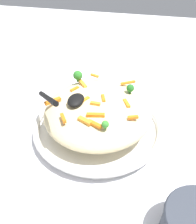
# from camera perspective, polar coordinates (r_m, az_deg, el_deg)

# --- Properties ---
(ground_plane) EXTENTS (2.40, 2.40, 0.00)m
(ground_plane) POSITION_cam_1_polar(r_m,az_deg,el_deg) (0.64, -0.00, -4.77)
(ground_plane) COLOR silver
(serving_bowl) EXTENTS (0.35, 0.35, 0.04)m
(serving_bowl) POSITION_cam_1_polar(r_m,az_deg,el_deg) (0.63, -0.00, -3.46)
(serving_bowl) COLOR white
(serving_bowl) RESTS_ON ground_plane
(pasta_mound) EXTENTS (0.29, 0.28, 0.08)m
(pasta_mound) POSITION_cam_1_polar(r_m,az_deg,el_deg) (0.60, -0.00, 0.34)
(pasta_mound) COLOR beige
(pasta_mound) RESTS_ON serving_bowl
(carrot_piece_0) EXTENTS (0.03, 0.02, 0.01)m
(carrot_piece_0) POSITION_cam_1_polar(r_m,az_deg,el_deg) (0.57, 1.42, 3.69)
(carrot_piece_0) COLOR orange
(carrot_piece_0) RESTS_ON pasta_mound
(carrot_piece_1) EXTENTS (0.04, 0.03, 0.01)m
(carrot_piece_1) POSITION_cam_1_polar(r_m,az_deg,el_deg) (0.56, -3.78, 2.84)
(carrot_piece_1) COLOR orange
(carrot_piece_1) RESTS_ON pasta_mound
(carrot_piece_2) EXTENTS (0.03, 0.02, 0.01)m
(carrot_piece_2) POSITION_cam_1_polar(r_m,az_deg,el_deg) (0.62, -5.93, 5.79)
(carrot_piece_2) COLOR orange
(carrot_piece_2) RESTS_ON pasta_mound
(carrot_piece_3) EXTENTS (0.03, 0.04, 0.01)m
(carrot_piece_3) POSITION_cam_1_polar(r_m,az_deg,el_deg) (0.65, 7.58, 7.35)
(carrot_piece_3) COLOR orange
(carrot_piece_3) RESTS_ON pasta_mound
(carrot_piece_4) EXTENTS (0.01, 0.02, 0.01)m
(carrot_piece_4) POSITION_cam_1_polar(r_m,az_deg,el_deg) (0.55, -0.81, 2.10)
(carrot_piece_4) COLOR orange
(carrot_piece_4) RESTS_ON pasta_mound
(carrot_piece_5) EXTENTS (0.03, 0.02, 0.01)m
(carrot_piece_5) POSITION_cam_1_polar(r_m,az_deg,el_deg) (0.52, -8.76, -1.53)
(carrot_piece_5) COLOR orange
(carrot_piece_5) RESTS_ON pasta_mound
(carrot_piece_6) EXTENTS (0.02, 0.03, 0.01)m
(carrot_piece_6) POSITION_cam_1_polar(r_m,az_deg,el_deg) (0.53, 8.82, -1.32)
(carrot_piece_6) COLOR orange
(carrot_piece_6) RESTS_ON pasta_mound
(carrot_piece_7) EXTENTS (0.02, 0.04, 0.01)m
(carrot_piece_7) POSITION_cam_1_polar(r_m,az_deg,el_deg) (0.52, -0.59, -0.79)
(carrot_piece_7) COLOR orange
(carrot_piece_7) RESTS_ON pasta_mound
(carrot_piece_8) EXTENTS (0.02, 0.04, 0.01)m
(carrot_piece_8) POSITION_cam_1_polar(r_m,az_deg,el_deg) (0.51, -3.36, -2.20)
(carrot_piece_8) COLOR orange
(carrot_piece_8) RESTS_ON pasta_mound
(carrot_piece_9) EXTENTS (0.04, 0.04, 0.01)m
(carrot_piece_9) POSITION_cam_1_polar(r_m,az_deg,el_deg) (0.58, -11.35, 2.72)
(carrot_piece_9) COLOR orange
(carrot_piece_9) RESTS_ON pasta_mound
(carrot_piece_10) EXTENTS (0.02, 0.03, 0.01)m
(carrot_piece_10) POSITION_cam_1_polar(r_m,az_deg,el_deg) (0.68, -0.84, 9.17)
(carrot_piece_10) COLOR orange
(carrot_piece_10) RESTS_ON pasta_mound
(carrot_piece_11) EXTENTS (0.04, 0.03, 0.01)m
(carrot_piece_11) POSITION_cam_1_polar(r_m,az_deg,el_deg) (0.64, -3.87, 7.08)
(carrot_piece_11) COLOR orange
(carrot_piece_11) RESTS_ON pasta_mound
(carrot_piece_12) EXTENTS (0.02, 0.04, 0.01)m
(carrot_piece_12) POSITION_cam_1_polar(r_m,az_deg,el_deg) (0.50, -0.86, -3.07)
(carrot_piece_12) COLOR orange
(carrot_piece_12) RESTS_ON pasta_mound
(carrot_piece_13) EXTENTS (0.03, 0.02, 0.01)m
(carrot_piece_13) POSITION_cam_1_polar(r_m,az_deg,el_deg) (0.57, 7.21, 2.26)
(carrot_piece_13) COLOR orange
(carrot_piece_13) RESTS_ON pasta_mound
(broccoli_floret_0) EXTENTS (0.02, 0.02, 0.02)m
(broccoli_floret_0) POSITION_cam_1_polar(r_m,az_deg,el_deg) (0.60, 8.12, 5.95)
(broccoli_floret_0) COLOR #205B1C
(broccoli_floret_0) RESTS_ON pasta_mound
(broccoli_floret_1) EXTENTS (0.03, 0.03, 0.03)m
(broccoli_floret_1) POSITION_cam_1_polar(r_m,az_deg,el_deg) (0.65, -5.12, 9.14)
(broccoli_floret_1) COLOR #296820
(broccoli_floret_1) RESTS_ON pasta_mound
(broccoli_floret_2) EXTENTS (0.02, 0.02, 0.02)m
(broccoli_floret_2) POSITION_cam_1_polar(r_m,az_deg,el_deg) (0.49, 1.85, -3.14)
(broccoli_floret_2) COLOR #377928
(broccoli_floret_2) RESTS_ON pasta_mound
(serving_spoon) EXTENTS (0.13, 0.12, 0.07)m
(serving_spoon) POSITION_cam_1_polar(r_m,az_deg,el_deg) (0.55, -7.90, 3.17)
(serving_spoon) COLOR black
(serving_spoon) RESTS_ON pasta_mound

